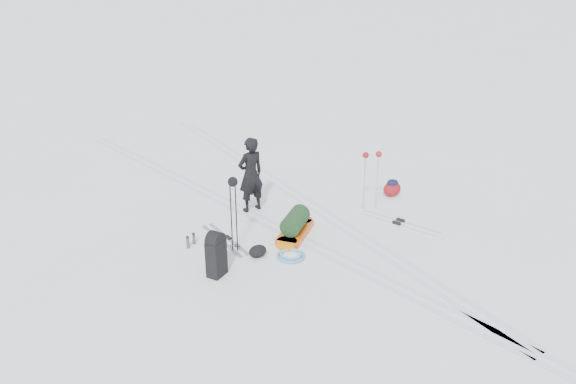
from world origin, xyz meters
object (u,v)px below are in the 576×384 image
object	(u,v)px
skier	(251,175)
pulk_sled	(295,226)
ski_poles_black	(233,191)
expedition_rucksack	(216,254)

from	to	relation	value
skier	pulk_sled	bearing A→B (deg)	91.52
skier	ski_poles_black	xyz separation A→B (m)	(-1.34, -1.34, 0.41)
pulk_sled	ski_poles_black	bearing A→B (deg)	137.62
pulk_sled	expedition_rucksack	size ratio (longest dim) A/B	1.65
pulk_sled	expedition_rucksack	xyz separation A→B (m)	(-2.03, -0.24, 0.19)
pulk_sled	expedition_rucksack	distance (m)	2.05
skier	expedition_rucksack	world-z (taller)	skier
expedition_rucksack	ski_poles_black	bearing A→B (deg)	11.62
pulk_sled	expedition_rucksack	bearing A→B (deg)	154.81
skier	expedition_rucksack	size ratio (longest dim) A/B	1.97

